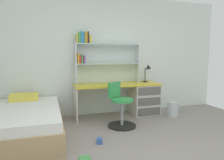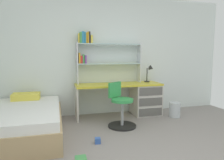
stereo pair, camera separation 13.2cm
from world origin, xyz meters
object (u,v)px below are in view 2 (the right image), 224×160
object	(u,v)px
swivel_chair	(121,109)
bookshelf_hutch	(100,53)
bed_platform	(21,122)
desk	(139,97)
desk_lamp	(150,71)
waste_bin	(175,110)
toy_block_blue_1	(98,141)

from	to	relation	value
swivel_chair	bookshelf_hutch	bearing A→B (deg)	105.01
bookshelf_hutch	bed_platform	distance (m)	2.03
desk	swivel_chair	distance (m)	0.89
desk	bookshelf_hutch	xyz separation A→B (m)	(-0.84, 0.17, 0.97)
desk_lamp	waste_bin	size ratio (longest dim) A/B	1.23
desk_lamp	swivel_chair	size ratio (longest dim) A/B	0.47
swivel_chair	waste_bin	xyz separation A→B (m)	(1.29, 0.26, -0.17)
desk	waste_bin	bearing A→B (deg)	-29.76
desk	waste_bin	size ratio (longest dim) A/B	5.86
bookshelf_hutch	swivel_chair	xyz separation A→B (m)	(0.22, -0.80, -1.04)
swivel_chair	bed_platform	world-z (taller)	swivel_chair
swivel_chair	toy_block_blue_1	bearing A→B (deg)	-131.97
desk_lamp	waste_bin	world-z (taller)	desk_lamp
bookshelf_hutch	desk_lamp	size ratio (longest dim) A/B	3.65
bed_platform	desk	bearing A→B (deg)	15.14
bookshelf_hutch	bed_platform	xyz separation A→B (m)	(-1.49, -0.80, -1.13)
desk	bed_platform	bearing A→B (deg)	-164.86
bookshelf_hutch	waste_bin	size ratio (longest dim) A/B	4.48
swivel_chair	waste_bin	distance (m)	1.32
waste_bin	bookshelf_hutch	bearing A→B (deg)	159.97
desk	swivel_chair	size ratio (longest dim) A/B	2.26
desk	swivel_chair	bearing A→B (deg)	-134.23
swivel_chair	waste_bin	bearing A→B (deg)	11.31
desk_lamp	bed_platform	size ratio (longest dim) A/B	0.21
bed_platform	desk_lamp	bearing A→B (deg)	15.15
swivel_chair	toy_block_blue_1	distance (m)	0.88
bookshelf_hutch	swivel_chair	size ratio (longest dim) A/B	1.72
desk	toy_block_blue_1	bearing A→B (deg)	-133.14
desk	bed_platform	size ratio (longest dim) A/B	0.99
swivel_chair	waste_bin	size ratio (longest dim) A/B	2.60
swivel_chair	desk	bearing A→B (deg)	45.77
desk_lamp	bed_platform	xyz separation A→B (m)	(-2.62, -0.71, -0.73)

